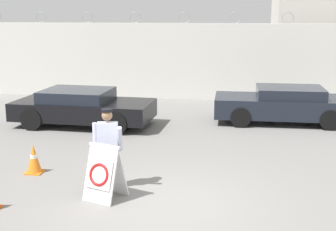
% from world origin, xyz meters
% --- Properties ---
extents(ground_plane, '(90.00, 90.00, 0.00)m').
position_xyz_m(ground_plane, '(0.00, 0.00, 0.00)').
color(ground_plane, gray).
extents(perimeter_wall, '(36.00, 0.30, 3.60)m').
position_xyz_m(perimeter_wall, '(-0.00, 11.15, 1.58)').
color(perimeter_wall, silver).
rests_on(perimeter_wall, ground_plane).
extents(barricade_sign, '(0.85, 0.86, 1.11)m').
position_xyz_m(barricade_sign, '(-1.29, 0.08, 0.55)').
color(barricade_sign, white).
rests_on(barricade_sign, ground_plane).
extents(security_guard, '(0.65, 0.37, 1.70)m').
position_xyz_m(security_guard, '(-1.35, 0.62, 0.94)').
color(security_guard, '#514C42').
rests_on(security_guard, ground_plane).
extents(traffic_cone_near, '(0.38, 0.38, 0.68)m').
position_xyz_m(traffic_cone_near, '(-3.31, 1.32, 0.34)').
color(traffic_cone_near, orange).
rests_on(traffic_cone_near, ground_plane).
extents(parked_car_front_coupe, '(4.49, 2.18, 1.17)m').
position_xyz_m(parked_car_front_coupe, '(-3.70, 5.88, 0.61)').
color(parked_car_front_coupe, black).
rests_on(parked_car_front_coupe, ground_plane).
extents(parked_car_rear_sedan, '(4.47, 1.98, 1.19)m').
position_xyz_m(parked_car_rear_sedan, '(2.76, 7.28, 0.62)').
color(parked_car_rear_sedan, black).
rests_on(parked_car_rear_sedan, ground_plane).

